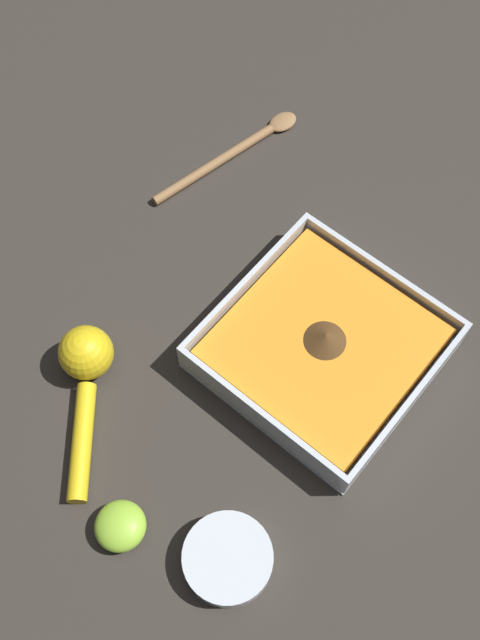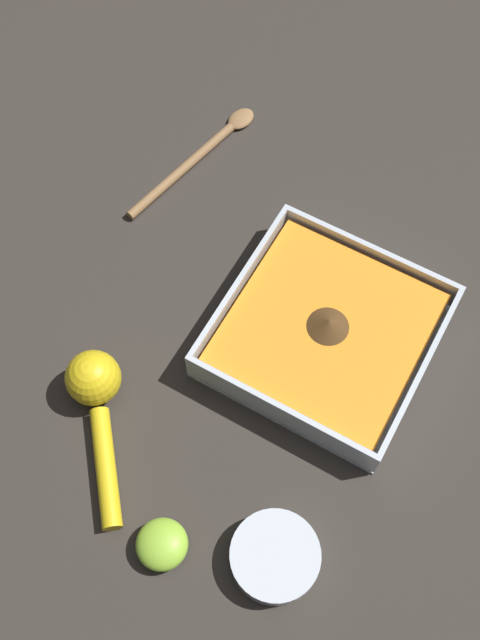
{
  "view_description": "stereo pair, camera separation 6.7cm",
  "coord_description": "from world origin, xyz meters",
  "px_view_note": "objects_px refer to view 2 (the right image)",
  "views": [
    {
      "loc": [
        0.17,
        -0.28,
        0.77
      ],
      "look_at": [
        -0.07,
        0.0,
        0.02
      ],
      "focal_mm": 42.0,
      "sensor_mm": 36.0,
      "label": 1
    },
    {
      "loc": [
        0.11,
        -0.32,
        0.77
      ],
      "look_at": [
        -0.07,
        0.0,
        0.02
      ],
      "focal_mm": 42.0,
      "sensor_mm": 36.0,
      "label": 2
    }
  ],
  "objects_px": {
    "square_dish": "(326,333)",
    "lemon_half": "(162,544)",
    "spice_bowl": "(275,557)",
    "wooden_spoon": "(200,155)",
    "lemon_squeezer": "(96,396)"
  },
  "relations": [
    {
      "from": "square_dish",
      "to": "lemon_squeezer",
      "type": "xyz_separation_m",
      "value": [
        -0.18,
        -0.19,
        0.01
      ]
    },
    {
      "from": "lemon_squeezer",
      "to": "wooden_spoon",
      "type": "relative_size",
      "value": 0.69
    },
    {
      "from": "spice_bowl",
      "to": "lemon_squeezer",
      "type": "distance_m",
      "value": 0.25
    },
    {
      "from": "lemon_half",
      "to": "square_dish",
      "type": "bearing_deg",
      "value": 82.33
    },
    {
      "from": "spice_bowl",
      "to": "lemon_half",
      "type": "height_order",
      "value": "lemon_half"
    },
    {
      "from": "lemon_squeezer",
      "to": "wooden_spoon",
      "type": "xyz_separation_m",
      "value": [
        -0.08,
        0.34,
        -0.02
      ]
    },
    {
      "from": "spice_bowl",
      "to": "lemon_half",
      "type": "bearing_deg",
      "value": -156.46
    },
    {
      "from": "square_dish",
      "to": "lemon_half",
      "type": "relative_size",
      "value": 4.35
    },
    {
      "from": "spice_bowl",
      "to": "lemon_squeezer",
      "type": "relative_size",
      "value": 0.57
    },
    {
      "from": "spice_bowl",
      "to": "lemon_squeezer",
      "type": "xyz_separation_m",
      "value": [
        -0.24,
        0.05,
        0.01
      ]
    },
    {
      "from": "square_dish",
      "to": "lemon_squeezer",
      "type": "relative_size",
      "value": 1.45
    },
    {
      "from": "lemon_squeezer",
      "to": "wooden_spoon",
      "type": "bearing_deg",
      "value": -27.49
    },
    {
      "from": "spice_bowl",
      "to": "wooden_spoon",
      "type": "distance_m",
      "value": 0.51
    },
    {
      "from": "lemon_half",
      "to": "wooden_spoon",
      "type": "height_order",
      "value": "lemon_half"
    },
    {
      "from": "square_dish",
      "to": "lemon_half",
      "type": "xyz_separation_m",
      "value": [
        -0.04,
        -0.28,
        -0.01
      ]
    }
  ]
}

